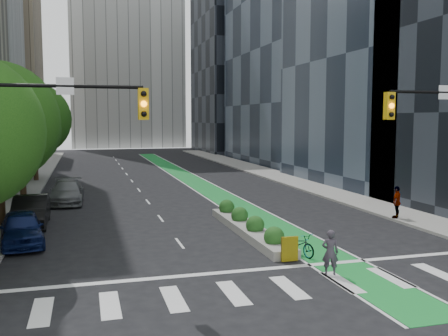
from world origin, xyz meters
TOP-DOWN VIEW (x-y plane):
  - ground at (0.00, 0.00)m, footprint 160.00×160.00m
  - sidewalk_left at (-11.80, 25.00)m, footprint 3.60×90.00m
  - sidewalk_right at (11.80, 25.00)m, footprint 3.60×90.00m
  - bike_lane_paint at (3.00, 30.00)m, footprint 2.20×70.00m
  - building_glass_far at (21.00, 45.00)m, footprint 14.00×24.00m
  - building_dark_end at (20.00, 68.00)m, footprint 14.00×18.00m
  - tree_midfar at (-11.00, 22.00)m, footprint 5.60×5.60m
  - tree_far at (-11.00, 32.00)m, footprint 6.60×6.60m
  - signal_left at (-8.70, 0.46)m, footprint 6.14×0.51m
  - median_planter at (1.20, 7.04)m, footprint 1.20×10.26m
  - bicycle at (2.00, 2.67)m, footprint 1.17×1.98m
  - cyclist at (2.00, -0.10)m, footprint 0.72×0.60m
  - parked_car_left_near at (-9.50, 7.64)m, footprint 2.44×4.76m
  - parked_car_left_mid at (-9.50, 11.72)m, footprint 1.76×4.99m
  - parked_car_left_far at (-7.88, 18.98)m, footprint 2.28×5.33m
  - pedestrian_far at (10.30, 7.81)m, footprint 1.08×1.06m

SIDE VIEW (x-z plane):
  - ground at x=0.00m, z-range 0.00..0.00m
  - bike_lane_paint at x=3.00m, z-range 0.00..0.01m
  - sidewalk_left at x=-11.80m, z-range 0.00..0.15m
  - sidewalk_right at x=11.80m, z-range 0.00..0.15m
  - median_planter at x=1.20m, z-range -0.18..0.92m
  - bicycle at x=2.00m, z-range 0.00..0.98m
  - parked_car_left_far at x=-7.88m, z-range 0.00..1.53m
  - parked_car_left_near at x=-9.50m, z-range 0.00..1.55m
  - parked_car_left_mid at x=-9.50m, z-range 0.00..1.64m
  - cyclist at x=2.00m, z-range 0.00..1.70m
  - pedestrian_far at x=10.30m, z-range 0.15..1.97m
  - signal_left at x=-8.70m, z-range 1.18..8.38m
  - tree_midfar at x=-11.00m, z-range 1.07..8.83m
  - tree_far at x=-11.00m, z-range 1.19..10.20m
  - building_dark_end at x=20.00m, z-range 0.00..28.00m
  - building_glass_far at x=21.00m, z-range 0.00..42.00m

